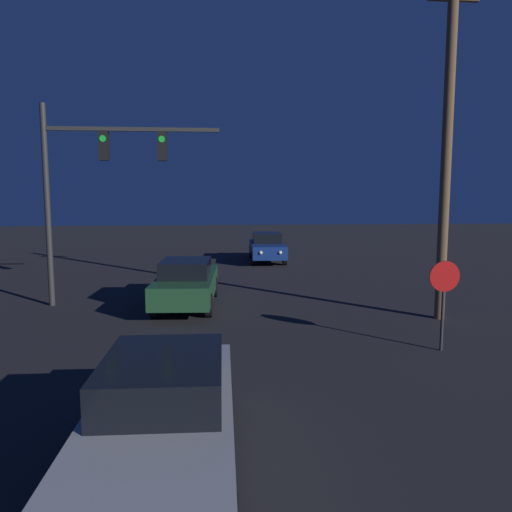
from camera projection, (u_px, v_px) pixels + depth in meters
The scene contains 6 objects.
car_near at pixel (162, 420), 6.07m from camera, with size 1.84×4.84×1.51m.
car_mid at pixel (187, 282), 15.68m from camera, with size 1.99×4.88×1.51m.
car_far at pixel (267, 247), 26.43m from camera, with size 1.90×4.86×1.51m.
traffic_signal_mast at pixel (92, 172), 15.53m from camera, with size 5.46×0.30×6.29m.
stop_sign at pixel (444, 289), 11.12m from camera, with size 0.69×0.07×2.05m.
utility_pole at pixel (447, 142), 13.64m from camera, with size 1.38×0.28×9.64m.
Camera 1 is at (-0.97, 1.05, 3.50)m, focal length 35.00 mm.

